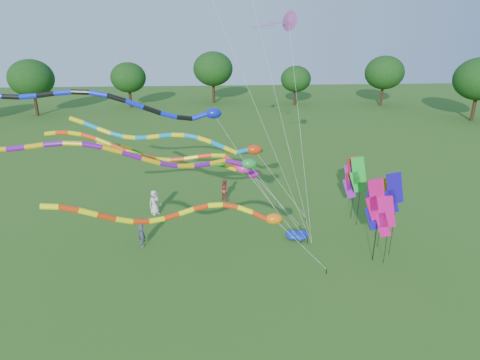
{
  "coord_description": "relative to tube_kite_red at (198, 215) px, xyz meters",
  "views": [
    {
      "loc": [
        -3.38,
        -16.92,
        12.36
      ],
      "look_at": [
        -1.91,
        3.16,
        4.8
      ],
      "focal_mm": 30.0,
      "sensor_mm": 36.0,
      "label": 1
    }
  ],
  "objects": [
    {
      "name": "tube_kite_blue",
      "position": [
        -4.02,
        5.99,
        4.13
      ],
      "size": [
        17.34,
        2.13,
        10.17
      ],
      "rotation": [
        0.0,
        0.0,
        0.13
      ],
      "color": "black",
      "rests_on": "ground"
    },
    {
      "name": "banner_pole_orange",
      "position": [
        10.37,
        3.62,
        -1.02
      ],
      "size": [
        1.16,
        0.1,
        4.5
      ],
      "rotation": [
        0.0,
        0.0,
        0.01
      ],
      "color": "black",
      "rests_on": "ground"
    },
    {
      "name": "person_b",
      "position": [
        -3.65,
        4.81,
        -3.33
      ],
      "size": [
        0.71,
        0.81,
        1.86
      ],
      "primitive_type": "imported",
      "rotation": [
        0.0,
        0.0,
        -1.09
      ],
      "color": "#3A3D51",
      "rests_on": "ground"
    },
    {
      "name": "person_a",
      "position": [
        -3.41,
        9.34,
        -3.36
      ],
      "size": [
        1.04,
        0.99,
        1.8
      ],
      "primitive_type": "imported",
      "rotation": [
        0.0,
        0.0,
        0.67
      ],
      "color": "beige",
      "rests_on": "ground"
    },
    {
      "name": "banner_pole_magenta_a",
      "position": [
        9.45,
        2.15,
        -0.47
      ],
      "size": [
        1.16,
        0.18,
        5.06
      ],
      "rotation": [
        0.0,
        0.0,
        -0.09
      ],
      "color": "black",
      "rests_on": "ground"
    },
    {
      "name": "banner_pole_green",
      "position": [
        10.11,
        6.66,
        -0.67
      ],
      "size": [
        1.1,
        0.53,
        4.86
      ],
      "rotation": [
        0.0,
        0.0,
        -0.4
      ],
      "color": "black",
      "rests_on": "ground"
    },
    {
      "name": "tube_kite_red",
      "position": [
        0.0,
        0.0,
        0.0
      ],
      "size": [
        12.84,
        2.75,
        6.25
      ],
      "rotation": [
        0.0,
        0.0,
        0.16
      ],
      "color": "black",
      "rests_on": "ground"
    },
    {
      "name": "person_c",
      "position": [
        1.64,
        11.52,
        -3.42
      ],
      "size": [
        1.02,
        1.04,
        1.69
      ],
      "primitive_type": "imported",
      "rotation": [
        0.0,
        0.0,
        2.3
      ],
      "color": "brown",
      "rests_on": "ground"
    },
    {
      "name": "tube_kite_purple",
      "position": [
        -2.08,
        3.0,
        1.91
      ],
      "size": [
        16.13,
        2.32,
        8.01
      ],
      "rotation": [
        0.0,
        0.0,
        0.14
      ],
      "color": "black",
      "rests_on": "ground"
    },
    {
      "name": "banner_pole_red",
      "position": [
        10.16,
        7.75,
        -0.97
      ],
      "size": [
        1.13,
        0.43,
        4.55
      ],
      "rotation": [
        0.0,
        0.0,
        0.31
      ],
      "color": "black",
      "rests_on": "ground"
    },
    {
      "name": "blue_nylon_heap",
      "position": [
        6.31,
        4.88,
        -4.04
      ],
      "size": [
        0.98,
        1.28,
        0.49
      ],
      "color": "#0D27B5",
      "rests_on": "ground"
    },
    {
      "name": "tube_kite_green",
      "position": [
        -0.28,
        7.14,
        0.15
      ],
      "size": [
        12.63,
        1.99,
        6.33
      ],
      "rotation": [
        0.0,
        0.0,
        -0.12
      ],
      "color": "black",
      "rests_on": "ground"
    },
    {
      "name": "banner_pole_magenta_b",
      "position": [
        10.01,
        1.94,
        -1.38
      ],
      "size": [
        1.09,
        0.54,
        4.14
      ],
      "rotation": [
        0.0,
        0.0,
        -0.42
      ],
      "color": "black",
      "rests_on": "ground"
    },
    {
      "name": "banner_pole_blue_a",
      "position": [
        9.55,
        2.3,
        -1.14
      ],
      "size": [
        1.16,
        0.22,
        4.38
      ],
      "rotation": [
        0.0,
        0.0,
        -0.13
      ],
      "color": "black",
      "rests_on": "ground"
    },
    {
      "name": "tree_ring",
      "position": [
        7.12,
        4.9,
        1.17
      ],
      "size": [
        116.58,
        117.83,
        9.51
      ],
      "color": "#382314",
      "rests_on": "ground"
    },
    {
      "name": "ground",
      "position": [
        4.11,
        -0.13,
        -4.26
      ],
      "size": [
        160.0,
        160.0,
        0.0
      ],
      "primitive_type": "plane",
      "color": "#2A5717",
      "rests_on": "ground"
    },
    {
      "name": "banner_pole_blue_b",
      "position": [
        10.67,
        2.7,
        -0.36
      ],
      "size": [
        1.16,
        0.24,
        5.17
      ],
      "rotation": [
        0.0,
        0.0,
        -0.14
      ],
      "color": "black",
      "rests_on": "ground"
    },
    {
      "name": "delta_kite_high_c",
      "position": [
        5.63,
        9.11,
        8.62
      ],
      "size": [
        3.24,
        6.08,
        13.81
      ],
      "rotation": [
        0.0,
        0.0,
        0.61
      ],
      "color": "black",
      "rests_on": "ground"
    },
    {
      "name": "tube_kite_cyan",
      "position": [
        -0.73,
        7.68,
        1.53
      ],
      "size": [
        14.86,
        1.58,
        7.8
      ],
      "rotation": [
        0.0,
        0.0,
        -0.03
      ],
      "color": "black",
      "rests_on": "ground"
    },
    {
      "name": "tube_kite_orange",
      "position": [
        -1.75,
        5.63,
        1.26
      ],
      "size": [
        14.82,
        2.63,
        7.48
      ],
      "rotation": [
        0.0,
        0.0,
        -0.19
      ],
      "color": "black",
      "rests_on": "ground"
    },
    {
      "name": "banner_pole_violet",
      "position": [
        10.07,
        7.65,
        -1.51
      ],
      "size": [
        1.12,
        0.45,
        4.01
      ],
      "rotation": [
        0.0,
        0.0,
        -0.33
      ],
      "color": "black",
      "rests_on": "ground"
    }
  ]
}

